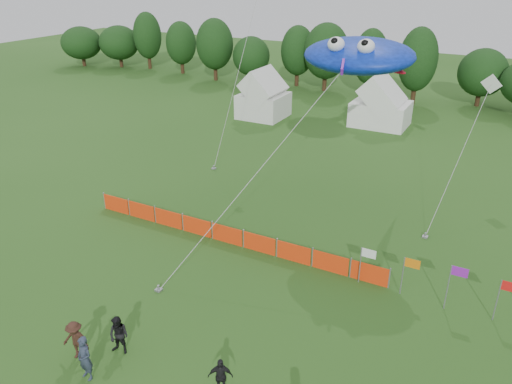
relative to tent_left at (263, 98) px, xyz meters
The scene contains 13 objects.
ground 34.65m from the tent_left, 67.79° to the right, with size 160.00×160.00×0.00m, color #234C16.
treeline 19.67m from the tent_left, 41.31° to the left, with size 104.57×8.78×8.36m.
tent_left is the anchor object (origin of this frame).
tent_right 11.32m from the tent_left, 13.78° to the left, with size 5.20×4.16×3.67m.
barrier_fence 24.70m from the tent_left, 67.29° to the right, with size 17.90×0.06×1.00m.
flag_row 31.98m from the tent_left, 45.93° to the right, with size 10.73×0.43×2.29m.
spectator_a 35.13m from the tent_left, 73.41° to the right, with size 0.67×0.44×1.85m, color #293145.
spectator_b 33.66m from the tent_left, 72.34° to the right, with size 0.82×0.64×1.69m, color black.
spectator_c 34.25m from the tent_left, 74.90° to the right, with size 1.09×0.62×1.68m, color #351E15.
spectator_d 35.21m from the tent_left, 65.14° to the right, with size 0.90×0.37×1.54m, color black.
stingray_kite 23.04m from the tent_left, 48.86° to the right, with size 9.02×19.73×10.78m.
small_kite_white 22.76m from the tent_left, 26.69° to the right, with size 2.21×9.53×7.68m.
small_kite_dark 12.82m from the tent_left, 71.10° to the right, with size 1.77×5.80×13.80m.
Camera 1 is at (9.09, -11.02, 14.15)m, focal length 35.00 mm.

